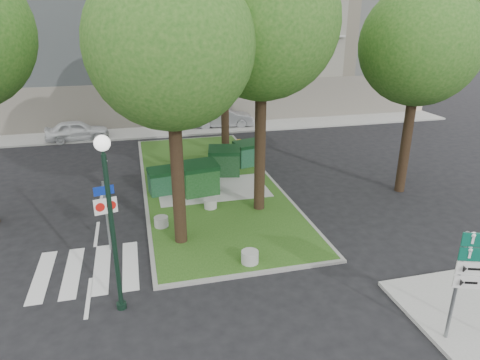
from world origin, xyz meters
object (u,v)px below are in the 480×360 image
object	(u,v)px
litter_bin	(239,145)
car_silver	(223,117)
dumpster_d	(248,153)
bollard_right	(250,257)
car_white	(77,131)
dumpster_c	(224,161)
tree_median_near_left	(172,28)
dumpster_a	(163,181)
traffic_sign_pole	(106,207)
tree_median_near_right	(264,6)
bollard_mid	(210,203)
tree_median_far	(225,2)
dumpster_b	(200,178)
tree_median_mid	(169,32)
tree_street_right	(423,33)
street_lamp	(110,206)
bollard_left	(161,222)

from	to	relation	value
litter_bin	car_silver	size ratio (longest dim) A/B	0.14
dumpster_d	bollard_right	bearing A→B (deg)	-120.74
car_white	dumpster_d	bearing A→B (deg)	-134.63
dumpster_c	bollard_right	xyz separation A→B (m)	(-0.95, -8.31, -0.50)
tree_median_near_left	dumpster_a	xyz separation A→B (m)	(-0.34, 4.56, -6.63)
tree_median_near_left	dumpster_a	bearing A→B (deg)	94.22
dumpster_a	car_silver	bearing A→B (deg)	57.56
bollard_right	traffic_sign_pole	bearing A→B (deg)	154.02
tree_median_near_right	bollard_right	world-z (taller)	tree_median_near_right
bollard_right	litter_bin	bearing A→B (deg)	77.55
bollard_mid	litter_bin	bearing A→B (deg)	67.63
tree_median_far	dumpster_b	world-z (taller)	tree_median_far
tree_median_mid	traffic_sign_pole	xyz separation A→B (m)	(-3.04, -6.39, -5.34)
tree_median_near_right	traffic_sign_pole	distance (m)	8.96
bollard_mid	car_white	xyz separation A→B (m)	(-6.46, 12.72, 0.36)
tree_median_far	bollard_right	bearing A→B (deg)	-98.78
tree_median_near_left	traffic_sign_pole	size ratio (longest dim) A/B	4.11
dumpster_a	car_silver	world-z (taller)	car_silver
tree_median_mid	litter_bin	distance (m)	8.55
dumpster_c	tree_median_mid	bearing A→B (deg)	-173.26
dumpster_c	car_white	xyz separation A→B (m)	(-7.89, 8.90, -0.15)
dumpster_c	dumpster_a	bearing A→B (deg)	-139.50
tree_median_mid	bollard_right	size ratio (longest dim) A/B	17.66
tree_street_right	car_white	world-z (taller)	tree_street_right
tree_street_right	litter_bin	size ratio (longest dim) A/B	16.24
dumpster_c	dumpster_d	world-z (taller)	dumpster_c
litter_bin	street_lamp	distance (m)	15.29
tree_street_right	dumpster_c	world-z (taller)	tree_street_right
tree_median_far	dumpster_a	distance (m)	9.94
dumpster_a	dumpster_b	world-z (taller)	dumpster_b
dumpster_d	car_silver	distance (m)	8.92
dumpster_c	litter_bin	size ratio (longest dim) A/B	2.86
bollard_right	dumpster_a	bearing A→B (deg)	108.78
dumpster_a	street_lamp	size ratio (longest dim) A/B	0.28
dumpster_c	litter_bin	bearing A→B (deg)	78.50
traffic_sign_pole	car_silver	distance (m)	17.88
bollard_left	tree_street_right	bearing A→B (deg)	6.41
tree_median_mid	street_lamp	distance (m)	10.84
tree_median_near_right	dumpster_c	size ratio (longest dim) A/B	6.47
tree_street_right	dumpster_d	distance (m)	10.01
bollard_left	street_lamp	bearing A→B (deg)	-107.80
dumpster_b	litter_bin	world-z (taller)	dumpster_b
tree_median_near_left	car_white	size ratio (longest dim) A/B	2.68
tree_street_right	street_lamp	world-z (taller)	tree_street_right
dumpster_b	street_lamp	size ratio (longest dim) A/B	0.35
dumpster_b	dumpster_d	distance (m)	4.58
tree_street_right	dumpster_d	world-z (taller)	tree_street_right
tree_median_far	tree_street_right	xyz separation A→B (m)	(6.80, -7.00, -1.34)
dumpster_c	traffic_sign_pole	size ratio (longest dim) A/B	0.69
bollard_mid	traffic_sign_pole	xyz separation A→B (m)	(-3.98, -2.33, 1.33)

